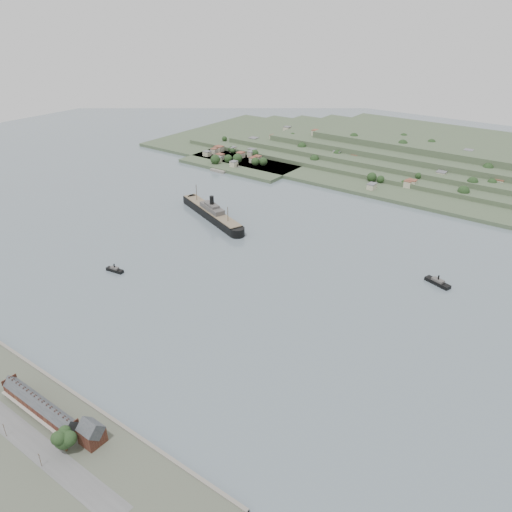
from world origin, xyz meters
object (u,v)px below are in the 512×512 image
Objects in this scene: gabled_building at (92,433)px; terrace_row at (40,406)px; tugboat at (115,270)px; fig_tree at (63,439)px; steamship at (210,212)px.

terrace_row is at bearing -173.88° from gabled_building.
tugboat is (-93.06, 124.32, -5.16)m from terrace_row.
gabled_building reaches higher than tugboat.
terrace_row is at bearing 167.35° from fig_tree.
gabled_building is at bearing -42.66° from tugboat.
terrace_row is 155.38m from tugboat.
steamship reaches higher than terrace_row.
fig_tree is at bearing -46.51° from tugboat.
terrace_row is at bearing -67.34° from steamship.
tugboat is at bearing 126.82° from terrace_row.
fig_tree is (124.68, -131.42, 8.42)m from tugboat.
terrace_row is 276.37m from steamship.
steamship is 131.44m from tugboat.
tugboat is 181.35m from fig_tree.
fig_tree reaches higher than tugboat.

